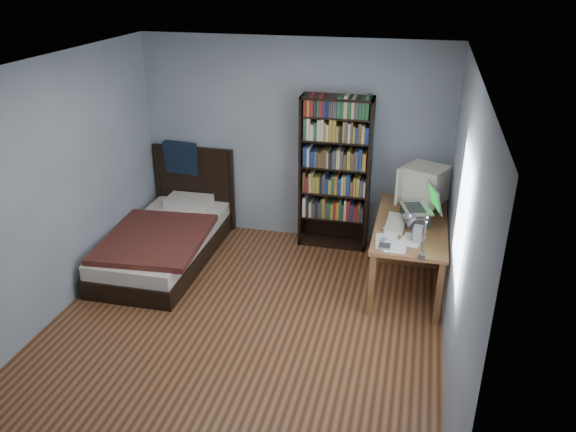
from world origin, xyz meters
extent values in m
plane|color=#4B2A16|center=(0.00, 0.00, 0.00)|extent=(4.20, 4.20, 0.00)
plane|color=white|center=(0.00, 0.00, 2.50)|extent=(4.20, 4.20, 0.00)
cube|color=gray|center=(0.00, 2.10, 1.25)|extent=(3.80, 0.04, 2.50)
cube|color=gray|center=(0.00, -2.10, 1.25)|extent=(3.80, 0.04, 2.50)
cube|color=gray|center=(-1.90, 0.00, 1.25)|extent=(0.04, 4.20, 2.50)
cube|color=gray|center=(1.90, 0.00, 1.25)|extent=(0.04, 4.20, 2.50)
cube|color=white|center=(1.89, -0.15, 1.45)|extent=(0.01, 1.14, 1.14)
cube|color=white|center=(1.88, -0.15, 1.45)|extent=(0.01, 1.00, 1.00)
cube|color=brown|center=(1.50, 1.20, 0.71)|extent=(0.75, 1.56, 0.04)
cube|color=brown|center=(1.18, 0.47, 0.34)|extent=(0.06, 0.06, 0.69)
cube|color=brown|center=(1.83, 0.47, 0.34)|extent=(0.06, 0.06, 0.69)
cube|color=brown|center=(1.18, 1.93, 0.34)|extent=(0.06, 0.06, 0.69)
cube|color=brown|center=(1.83, 1.93, 0.34)|extent=(0.06, 0.06, 0.69)
cube|color=brown|center=(1.50, 1.76, 0.34)|extent=(0.69, 0.40, 0.68)
cube|color=beige|center=(1.58, 1.63, 0.75)|extent=(0.35, 0.32, 0.03)
cylinder|color=beige|center=(1.58, 1.63, 0.79)|extent=(0.11, 0.11, 0.06)
cube|color=beige|center=(1.61, 1.63, 1.02)|extent=(0.55, 0.54, 0.40)
cube|color=beige|center=(1.40, 1.63, 1.02)|extent=(0.20, 0.40, 0.42)
cube|color=#42ADF0|center=(1.38, 1.63, 1.02)|extent=(0.14, 0.29, 0.27)
cube|color=#2D2D30|center=(1.54, 1.19, 0.81)|extent=(0.31, 0.34, 0.17)
cube|color=silver|center=(1.54, 1.19, 0.91)|extent=(0.37, 0.43, 0.02)
cube|color=#2D2D30|center=(1.52, 1.19, 0.92)|extent=(0.25, 0.33, 0.00)
cube|color=silver|center=(1.72, 1.19, 1.04)|extent=(0.18, 0.38, 0.26)
cube|color=#0CBF26|center=(1.71, 1.19, 1.04)|extent=(0.14, 0.30, 0.21)
cube|color=#99999E|center=(1.63, 0.43, 0.75)|extent=(0.06, 0.05, 0.04)
cylinder|color=#99999E|center=(1.63, 0.37, 0.97)|extent=(0.02, 0.15, 0.40)
cylinder|color=#99999E|center=(1.55, 0.15, 1.26)|extent=(0.17, 0.33, 0.20)
cone|color=#99999E|center=(1.48, -0.01, 1.30)|extent=(0.12, 0.12, 0.10)
cube|color=beige|center=(1.34, 1.12, 0.75)|extent=(0.21, 0.50, 0.05)
cube|color=gray|center=(1.58, 0.77, 0.82)|extent=(0.10, 0.10, 0.17)
cylinder|color=#083D0D|center=(1.40, 1.40, 0.79)|extent=(0.06, 0.06, 0.11)
ellipsoid|color=silver|center=(1.51, 1.49, 0.75)|extent=(0.06, 0.10, 0.03)
cube|color=silver|center=(1.25, 0.95, 0.74)|extent=(0.10, 0.11, 0.02)
cube|color=gray|center=(1.25, 0.71, 0.74)|extent=(0.07, 0.10, 0.02)
cube|color=gray|center=(1.27, 0.57, 0.74)|extent=(0.11, 0.11, 0.02)
cube|color=black|center=(0.15, 1.94, 0.94)|extent=(0.03, 0.30, 1.88)
cube|color=black|center=(0.96, 1.94, 0.94)|extent=(0.03, 0.30, 1.88)
cube|color=black|center=(0.55, 1.94, 1.86)|extent=(0.84, 0.30, 0.03)
cube|color=black|center=(0.55, 1.94, 0.03)|extent=(0.84, 0.30, 0.06)
cube|color=black|center=(0.55, 2.08, 0.94)|extent=(0.84, 0.02, 1.88)
cube|color=olive|center=(0.55, 1.92, 0.97)|extent=(0.76, 0.22, 1.68)
cube|color=black|center=(-1.33, 1.05, 0.11)|extent=(1.06, 2.08, 0.22)
cube|color=beige|center=(-1.33, 1.05, 0.30)|extent=(1.02, 2.02, 0.16)
cube|color=maroon|center=(-1.30, 0.79, 0.41)|extent=(1.20, 1.43, 0.07)
cube|color=beige|center=(-1.33, 1.83, 0.43)|extent=(0.57, 0.37, 0.12)
cube|color=black|center=(-1.33, 2.06, 0.55)|extent=(1.09, 0.05, 1.10)
cylinder|color=black|center=(-1.84, 2.04, 0.55)|extent=(0.06, 0.06, 1.10)
cylinder|color=black|center=(-0.81, 2.04, 0.55)|extent=(0.06, 0.06, 1.10)
cube|color=black|center=(-1.48, 2.03, 0.95)|extent=(0.46, 0.20, 0.43)
camera|label=1|loc=(1.50, -4.36, 3.28)|focal=35.00mm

